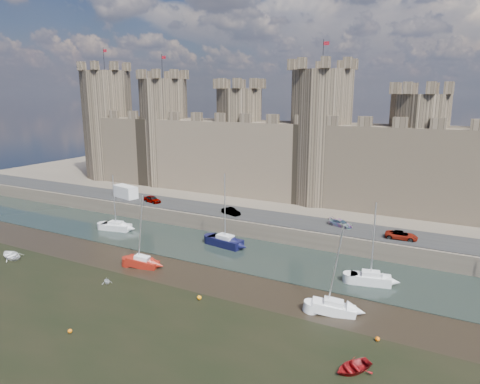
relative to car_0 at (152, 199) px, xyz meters
The scene contains 22 objects.
ground 40.74m from the car_0, 54.26° to the right, with size 160.00×160.00×0.00m, color black.
seaweed_patch 45.73m from the car_0, 58.67° to the right, with size 70.00×34.00×0.01m, color black.
water_channel 25.55m from the car_0, 20.71° to the right, with size 160.00×12.00×0.08m, color black.
quay 36.01m from the car_0, 48.73° to the left, with size 160.00×60.00×2.50m, color #4C443A.
road 23.75m from the car_0, ahead, with size 160.00×7.00×0.10m, color black.
castle 28.84m from the car_0, 33.07° to the left, with size 108.50×11.00×29.00m.
car_0 is the anchor object (origin of this frame).
car_1 16.31m from the car_0, ahead, with size 1.21×3.47×1.14m, color gray.
car_2 33.64m from the car_0, ahead, with size 1.49×3.66×1.06m, color gray.
car_3 42.28m from the car_0, ahead, with size 1.92×4.17×1.16m, color gray.
van 6.79m from the car_0, behind, with size 5.26×2.10×2.29m, color silver.
sailboat_0 9.67m from the car_0, 89.68° to the right, with size 5.08×2.70×9.02m.
sailboat_1 20.98m from the car_0, 21.66° to the right, with size 5.56×2.83×10.65m.
sailboat_2 41.98m from the car_0, 14.98° to the right, with size 4.79×2.69×9.74m.
sailboat_4 23.68m from the car_0, 54.24° to the right, with size 4.30×2.45×9.47m.
sailboat_5 43.25m from the car_0, 26.76° to the right, with size 4.63×2.79×9.36m.
dinghy_3 28.42m from the car_0, 61.73° to the right, with size 1.18×0.72×1.37m, color silver.
dinghy_4 50.84m from the car_0, 33.19° to the right, with size 2.24×0.65×3.13m, color maroon.
dinghy_6 25.43m from the car_0, 98.69° to the right, with size 2.44×0.71×3.42m, color silver.
buoy_1 34.27m from the car_0, 42.87° to the right, with size 0.49×0.49×0.49m, color orange.
buoy_3 48.96m from the car_0, 27.34° to the right, with size 0.42×0.42×0.42m, color #EB610A.
buoy_4 38.87m from the car_0, 62.23° to the right, with size 0.41×0.41×0.41m, color orange.
Camera 1 is at (24.73, -25.43, 21.52)m, focal length 32.00 mm.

